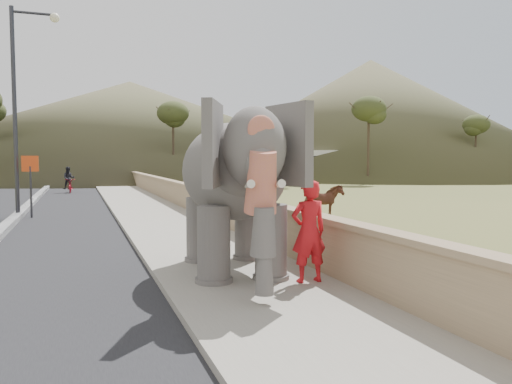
# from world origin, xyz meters

# --- Properties ---
(ground) EXTENTS (160.00, 160.00, 0.00)m
(ground) POSITION_xyz_m (0.00, 0.00, 0.00)
(ground) COLOR olive
(ground) RESTS_ON ground
(road) EXTENTS (7.00, 120.00, 0.03)m
(road) POSITION_xyz_m (-5.00, 10.00, 0.01)
(road) COLOR black
(road) RESTS_ON ground
(median) EXTENTS (0.35, 120.00, 0.22)m
(median) POSITION_xyz_m (-5.00, 10.00, 0.11)
(median) COLOR black
(median) RESTS_ON ground
(walkway) EXTENTS (3.00, 120.00, 0.15)m
(walkway) POSITION_xyz_m (0.00, 10.00, 0.07)
(walkway) COLOR #9E9687
(walkway) RESTS_ON ground
(parapet) EXTENTS (0.30, 120.00, 1.10)m
(parapet) POSITION_xyz_m (1.65, 10.00, 0.55)
(parapet) COLOR tan
(parapet) RESTS_ON ground
(lamppost) EXTENTS (1.76, 0.36, 8.00)m
(lamppost) POSITION_xyz_m (-4.69, 12.13, 4.87)
(lamppost) COLOR #303035
(lamppost) RESTS_ON ground
(signboard) EXTENTS (0.60, 0.08, 2.40)m
(signboard) POSITION_xyz_m (-4.50, 11.86, 1.64)
(signboard) COLOR #2D2D33
(signboard) RESTS_ON ground
(cow) EXTENTS (1.59, 0.82, 1.30)m
(cow) POSITION_xyz_m (6.01, 8.13, 0.65)
(cow) COLOR brown
(cow) RESTS_ON ground
(distant_car) EXTENTS (4.36, 2.07, 1.44)m
(distant_car) POSITION_xyz_m (17.70, 34.84, 0.72)
(distant_car) COLOR #B8B9BF
(distant_car) RESTS_ON ground
(bus_white) EXTENTS (11.28, 5.11, 3.10)m
(bus_white) POSITION_xyz_m (24.11, 35.45, 1.55)
(bus_white) COLOR silver
(bus_white) RESTS_ON ground
(bus_orange) EXTENTS (11.00, 2.51, 3.10)m
(bus_orange) POSITION_xyz_m (31.70, 33.81, 1.55)
(bus_orange) COLOR orange
(bus_orange) RESTS_ON ground
(hill_right) EXTENTS (56.00, 56.00, 16.00)m
(hill_right) POSITION_xyz_m (36.00, 52.00, 8.00)
(hill_right) COLOR brown
(hill_right) RESTS_ON ground
(hill_far) EXTENTS (80.00, 80.00, 14.00)m
(hill_far) POSITION_xyz_m (5.00, 70.00, 7.00)
(hill_far) COLOR brown
(hill_far) RESTS_ON ground
(elephant_and_man) EXTENTS (2.52, 4.31, 2.99)m
(elephant_and_man) POSITION_xyz_m (0.02, 0.24, 1.63)
(elephant_and_man) COLOR slate
(elephant_and_man) RESTS_ON ground
(motorcyclist) EXTENTS (0.80, 1.84, 1.75)m
(motorcyclist) POSITION_xyz_m (-3.30, 26.19, 0.67)
(motorcyclist) COLOR maroon
(motorcyclist) RESTS_ON ground
(trees) EXTENTS (48.22, 43.88, 8.90)m
(trees) POSITION_xyz_m (1.43, 28.39, 3.88)
(trees) COLOR #473828
(trees) RESTS_ON ground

